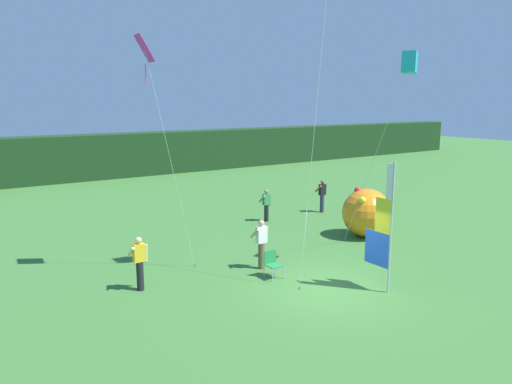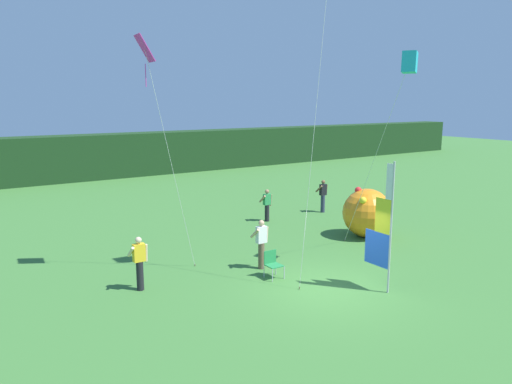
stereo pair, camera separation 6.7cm
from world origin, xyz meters
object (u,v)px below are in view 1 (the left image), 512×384
Objects in this scene: person_mid_field at (266,204)px; kite_cyan_box_0 at (409,63)px; inflatable_balloon at (367,213)px; person_far_left at (322,195)px; banner_flag at (383,229)px; folding_chair at (272,262)px; person_near_banner at (261,243)px; kite_magenta_diamond_1 at (147,60)px; person_far_right at (139,262)px.

person_mid_field is 10.14m from kite_cyan_box_0.
person_far_left is at bearing 71.68° from inflatable_balloon.
person_mid_field is at bearing 77.54° from banner_flag.
person_near_banner is at bearing 79.48° from folding_chair.
person_far_left is (7.54, 5.38, -0.02)m from person_near_banner.
folding_chair is 0.11× the size of kite_magenta_diamond_1.
person_near_banner reaches higher than person_mid_field.
kite_magenta_diamond_1 is at bearing 142.92° from folding_chair.
folding_chair is at bearing -123.45° from person_mid_field.
banner_flag reaches higher than person_far_left.
person_near_banner is 1.96× the size of folding_chair.
person_mid_field is at bearing 28.40° from kite_magenta_diamond_1.
banner_flag is at bearing -43.80° from kite_magenta_diamond_1.
person_far_left reaches higher than person_mid_field.
kite_cyan_box_0 is (-0.05, -8.08, 6.13)m from person_mid_field.
person_far_right is at bearing -157.28° from person_far_left.
folding_chair is (-0.17, -0.90, -0.42)m from person_near_banner.
person_far_left is (3.52, -0.05, 0.08)m from person_mid_field.
kite_cyan_box_0 reaches higher than folding_chair.
person_far_left is 1.92× the size of folding_chair.
person_near_banner reaches higher than folding_chair.
kite_cyan_box_0 reaches higher than person_far_right.
person_mid_field is at bearing 179.19° from person_far_left.
banner_flag is 0.55× the size of kite_cyan_box_0.
kite_magenta_diamond_1 reaches higher than person_far_left.
kite_cyan_box_0 is at bearing 26.79° from banner_flag.
person_mid_field is at bearing 56.55° from folding_chair.
kite_magenta_diamond_1 is at bearing 176.09° from inflatable_balloon.
folding_chair is at bearing 128.62° from banner_flag.
kite_magenta_diamond_1 reaches higher than kite_cyan_box_0.
folding_chair is at bearing 157.10° from kite_cyan_box_0.
person_far_left is 0.22× the size of kite_magenta_diamond_1.
person_mid_field is 0.91× the size of person_far_left.
person_mid_field is at bearing 31.12° from person_far_right.
kite_cyan_box_0 is (3.96, -2.64, 6.03)m from person_near_banner.
person_near_banner is 6.09m from inflatable_balloon.
person_far_right reaches higher than folding_chair.
folding_chair is (-6.20, -1.73, -0.54)m from inflatable_balloon.
person_far_left reaches higher than person_far_right.
inflatable_balloon is (2.02, -4.60, 0.22)m from person_mid_field.
banner_flag is 2.36× the size of person_far_left.
person_far_right is 10.64m from kite_cyan_box_0.
person_far_left is at bearing 39.19° from folding_chair.
folding_chair is 7.85m from kite_cyan_box_0.
person_near_banner is 6.76m from person_mid_field.
kite_magenta_diamond_1 is (0.91, 1.01, 6.11)m from person_far_right.
kite_cyan_box_0 is at bearing -22.90° from folding_chair.
person_mid_field is at bearing 113.67° from inflatable_balloon.
inflatable_balloon reaches higher than person_near_banner.
person_mid_field is 0.92× the size of person_far_right.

